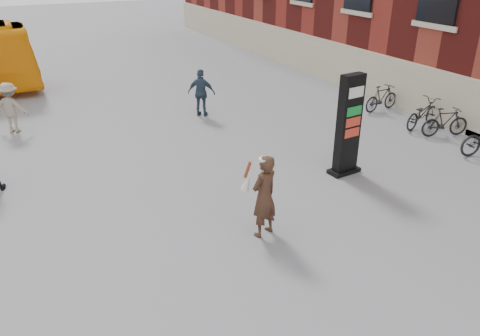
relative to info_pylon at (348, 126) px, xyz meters
name	(u,v)px	position (x,y,z in m)	size (l,w,h in m)	color
ground	(233,234)	(-4.02, -1.39, -1.35)	(100.00, 100.00, 0.00)	#9E9EA3
info_pylon	(348,126)	(0.00, 0.00, 0.00)	(0.90, 0.51, 2.70)	black
woman	(264,195)	(-3.43, -1.65, -0.42)	(0.82, 0.78, 1.81)	#352117
pedestrian_b	(11,108)	(-7.78, 7.40, -0.53)	(1.06, 0.61, 1.65)	gray
pedestrian_c	(201,93)	(-1.61, 6.14, -0.50)	(0.99, 0.41, 1.69)	#2C4052
bike_5	(445,122)	(4.58, 0.76, -0.87)	(0.45, 1.59, 0.95)	black
bike_6	(422,113)	(4.58, 1.73, -0.87)	(0.64, 1.83, 0.96)	black
bike_7	(382,98)	(4.58, 3.70, -0.86)	(0.46, 1.61, 0.97)	black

